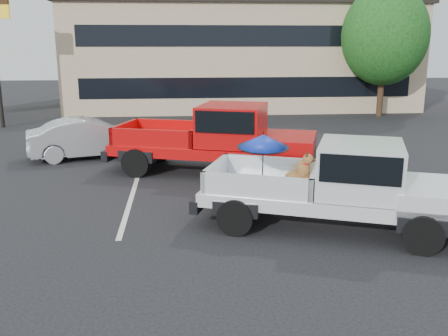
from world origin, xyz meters
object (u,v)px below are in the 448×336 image
at_px(silver_pickup, 347,182).
at_px(red_pickup, 226,136).
at_px(tree_back, 294,34).
at_px(silver_sedan, 90,138).
at_px(tree_right, 385,36).

distance_m(silver_pickup, red_pickup, 5.35).
bearing_deg(tree_back, silver_pickup, -99.99).
height_order(red_pickup, silver_sedan, red_pickup).
distance_m(tree_right, silver_pickup, 18.10).
xyz_separation_m(tree_back, red_pickup, (-6.35, -19.34, -3.27)).
bearing_deg(silver_sedan, silver_pickup, -155.28).
height_order(tree_back, red_pickup, tree_back).
height_order(silver_pickup, silver_sedan, silver_pickup).
relative_size(tree_back, red_pickup, 1.06).
xyz_separation_m(tree_right, silver_sedan, (-13.82, -8.79, -3.53)).
bearing_deg(silver_sedan, tree_right, -74.00).
distance_m(tree_right, silver_sedan, 16.75).
distance_m(tree_back, red_pickup, 20.62).
bearing_deg(silver_pickup, red_pickup, 133.60).
bearing_deg(tree_right, red_pickup, -129.52).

